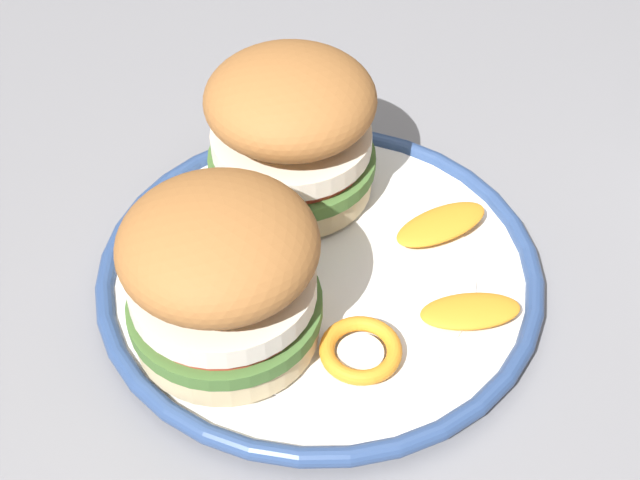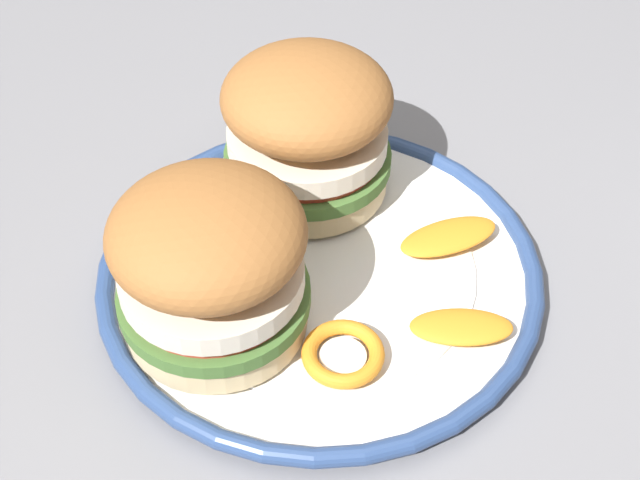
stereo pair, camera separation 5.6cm
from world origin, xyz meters
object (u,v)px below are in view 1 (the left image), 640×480
Objects in this scene: dinner_plate at (320,273)px; sandwich_half_left at (221,273)px; dining_table at (271,385)px; sandwich_half_right at (291,128)px.

dinner_plate is 1.96× the size of sandwich_half_left.
sandwich_half_right reaches higher than dining_table.
sandwich_half_left reaches higher than dining_table.
dining_table is at bearing -90.56° from sandwich_half_left.
sandwich_half_left is at bearing 89.44° from dining_table.
sandwich_half_left is 1.05× the size of sandwich_half_right.
sandwich_half_right is (0.05, -0.12, 0.00)m from sandwich_half_left.
sandwich_half_right is at bearing -59.83° from dining_table.
sandwich_half_left reaches higher than dinner_plate.
dining_table is 9.77× the size of sandwich_half_left.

